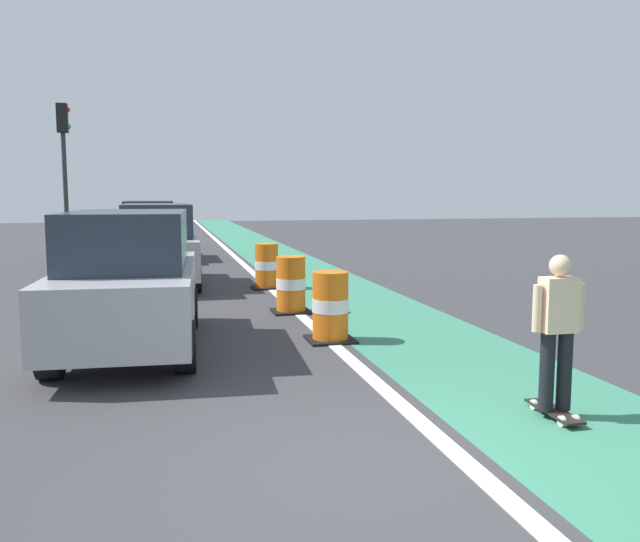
{
  "coord_description": "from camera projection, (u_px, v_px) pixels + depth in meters",
  "views": [
    {
      "loc": [
        -1.56,
        -4.97,
        2.3
      ],
      "look_at": [
        0.77,
        4.78,
        1.1
      ],
      "focal_mm": 36.51,
      "sensor_mm": 36.0,
      "label": 1
    }
  ],
  "objects": [
    {
      "name": "traffic_barrel_front",
      "position": [
        330.0,
        307.0,
        10.14
      ],
      "size": [
        0.73,
        0.73,
        1.09
      ],
      "color": "orange",
      "rests_on": "ground"
    },
    {
      "name": "parked_suv_nearest",
      "position": [
        129.0,
        280.0,
        9.52
      ],
      "size": [
        2.12,
        4.7,
        2.04
      ],
      "color": "#9EA0A5",
      "rests_on": "ground"
    },
    {
      "name": "ground_plane",
      "position": [
        363.0,
        470.0,
        5.43
      ],
      "size": [
        100.0,
        100.0,
        0.0
      ],
      "primitive_type": "plane",
      "color": "#38383A"
    },
    {
      "name": "bike_lane_strip",
      "position": [
        317.0,
        279.0,
        17.57
      ],
      "size": [
        2.5,
        80.0,
        0.01
      ],
      "primitive_type": "cube",
      "color": "#387F60",
      "rests_on": "ground"
    },
    {
      "name": "traffic_barrel_mid",
      "position": [
        291.0,
        285.0,
        12.58
      ],
      "size": [
        0.73,
        0.73,
        1.09
      ],
      "color": "orange",
      "rests_on": "ground"
    },
    {
      "name": "skateboarder_on_lane",
      "position": [
        557.0,
        331.0,
        6.6
      ],
      "size": [
        0.57,
        0.8,
        1.69
      ],
      "color": "black",
      "rests_on": "ground"
    },
    {
      "name": "parked_suv_third",
      "position": [
        150.0,
        230.0,
        22.76
      ],
      "size": [
        1.94,
        4.61,
        2.04
      ],
      "color": "black",
      "rests_on": "ground"
    },
    {
      "name": "traffic_light_corner",
      "position": [
        64.0,
        155.0,
        20.53
      ],
      "size": [
        0.41,
        0.32,
        5.1
      ],
      "color": "#2D2D2D",
      "rests_on": "ground"
    },
    {
      "name": "lane_divider_stripe",
      "position": [
        262.0,
        280.0,
        17.22
      ],
      "size": [
        0.2,
        80.0,
        0.01
      ],
      "primitive_type": "cube",
      "color": "silver",
      "rests_on": "ground"
    },
    {
      "name": "parked_suv_second",
      "position": [
        158.0,
        244.0,
        16.16
      ],
      "size": [
        1.92,
        4.6,
        2.04
      ],
      "color": "#9EA0A5",
      "rests_on": "ground"
    },
    {
      "name": "pedestrian_crossing",
      "position": [
        66.0,
        235.0,
        22.73
      ],
      "size": [
        0.34,
        0.2,
        1.61
      ],
      "color": "#33333D",
      "rests_on": "ground"
    },
    {
      "name": "traffic_barrel_back",
      "position": [
        267.0,
        267.0,
        15.78
      ],
      "size": [
        0.73,
        0.73,
        1.09
      ],
      "color": "orange",
      "rests_on": "ground"
    }
  ]
}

